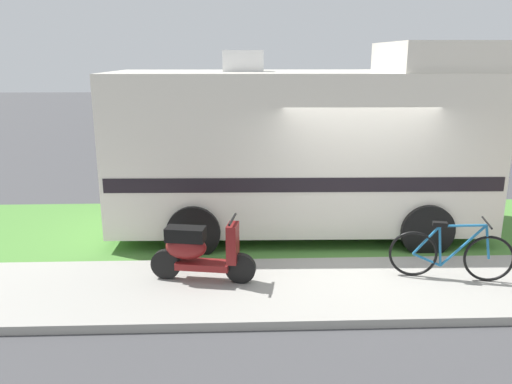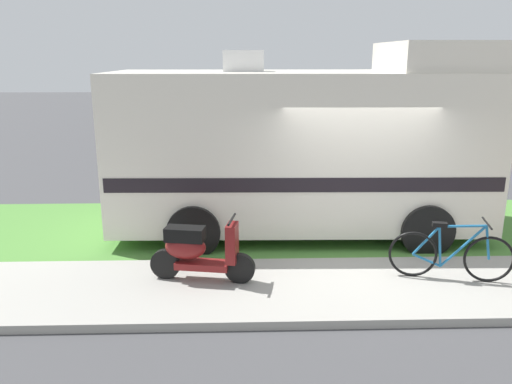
{
  "view_description": "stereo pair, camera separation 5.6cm",
  "coord_description": "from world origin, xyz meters",
  "views": [
    {
      "loc": [
        -1.97,
        -7.77,
        3.29
      ],
      "look_at": [
        -1.67,
        0.3,
        1.1
      ],
      "focal_mm": 35.54,
      "sensor_mm": 36.0,
      "label": 1
    },
    {
      "loc": [
        -1.92,
        -7.78,
        3.29
      ],
      "look_at": [
        -1.67,
        0.3,
        1.1
      ],
      "focal_mm": 35.54,
      "sensor_mm": 36.0,
      "label": 2
    }
  ],
  "objects": [
    {
      "name": "scooter",
      "position": [
        -2.54,
        -0.96,
        0.58
      ],
      "size": [
        1.54,
        0.56,
        0.97
      ],
      "color": "black",
      "rests_on": "ground"
    },
    {
      "name": "grass_strip",
      "position": [
        0.0,
        1.5,
        0.04
      ],
      "size": [
        24.0,
        3.4,
        0.08
      ],
      "color": "#4C8438",
      "rests_on": "ground"
    },
    {
      "name": "sidewalk",
      "position": [
        0.0,
        -1.2,
        0.06
      ],
      "size": [
        24.0,
        2.0,
        0.12
      ],
      "color": "#9E9B93",
      "rests_on": "ground"
    },
    {
      "name": "bicycle",
      "position": [
        1.11,
        -1.04,
        0.51
      ],
      "size": [
        1.71,
        0.56,
        0.9
      ],
      "color": "black",
      "rests_on": "ground"
    },
    {
      "name": "motorhome_rv",
      "position": [
        -0.74,
        1.38,
        1.67
      ],
      "size": [
        6.73,
        2.71,
        3.51
      ],
      "color": "silver",
      "rests_on": "ground"
    },
    {
      "name": "ground_plane",
      "position": [
        0.0,
        0.0,
        0.0
      ],
      "size": [
        80.0,
        80.0,
        0.0
      ],
      "primitive_type": "plane",
      "color": "#424244"
    },
    {
      "name": "pickup_truck_near",
      "position": [
        0.1,
        5.96,
        0.99
      ],
      "size": [
        5.44,
        2.31,
        1.87
      ],
      "color": "#B7B29E",
      "rests_on": "ground"
    }
  ]
}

